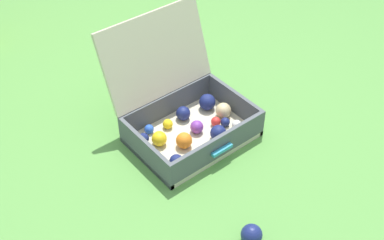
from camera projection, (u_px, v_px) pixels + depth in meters
The scene contains 3 objects.
ground_plane at pixel (191, 135), 2.34m from camera, with size 16.00×16.00×0.00m, color #569342.
open_suitcase at pixel (184, 112), 2.30m from camera, with size 0.55×0.55×0.52m.
stray_ball_on_grass at pixel (252, 235), 1.87m from camera, with size 0.08×0.08×0.08m, color navy.
Camera 1 is at (-1.07, -1.33, 1.60)m, focal length 46.40 mm.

